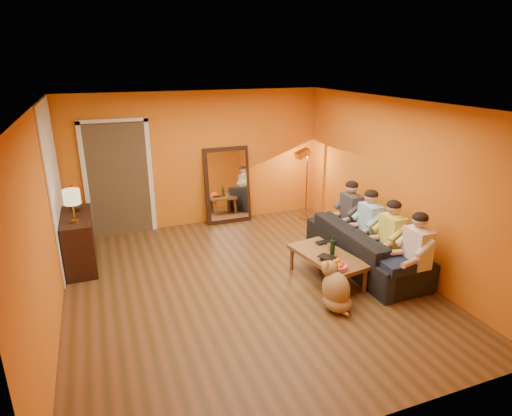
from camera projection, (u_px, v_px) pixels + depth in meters
name	position (u px, v px, depth m)	size (l,w,h in m)	color
room_shell	(237.00, 194.00, 6.18)	(5.00, 5.50, 2.60)	brown
white_accent	(55.00, 186.00, 6.56)	(0.02, 1.90, 2.58)	white
doorway_recess	(118.00, 178.00, 7.93)	(1.06, 0.30, 2.10)	#3F2D19
door_jamb_left	(86.00, 183.00, 7.63)	(0.08, 0.06, 2.20)	white
door_jamb_right	(150.00, 177.00, 8.01)	(0.08, 0.06, 2.20)	white
door_header	(112.00, 121.00, 7.47)	(1.22, 0.06, 0.08)	white
mirror_frame	(228.00, 185.00, 8.53)	(0.92, 0.06, 1.52)	black
mirror_glass	(228.00, 186.00, 8.50)	(0.78, 0.02, 1.36)	white
sideboard	(80.00, 241.00, 6.76)	(0.44, 1.18, 0.85)	black
table_lamp	(73.00, 206.00, 6.27)	(0.24, 0.24, 0.51)	beige
sofa	(365.00, 246.00, 6.80)	(0.90, 2.29, 0.67)	black
coffee_table	(327.00, 267.00, 6.37)	(0.62, 1.22, 0.42)	brown
floor_lamp	(307.00, 185.00, 8.69)	(0.30, 0.24, 1.44)	#C08A38
dog	(336.00, 286.00, 5.61)	(0.36, 0.56, 0.66)	#9A7645
person_far_left	(417.00, 254.00, 5.87)	(0.70, 0.44, 1.22)	beige
person_mid_left	(391.00, 239.00, 6.36)	(0.70, 0.44, 1.22)	#D7D347
person_mid_right	(369.00, 226.00, 6.85)	(0.70, 0.44, 1.22)	#9CCBF2
person_far_right	(351.00, 215.00, 7.33)	(0.70, 0.44, 1.22)	#36363B
fruit_bowl	(338.00, 264.00, 5.84)	(0.26, 0.26, 0.16)	#ED538A
wine_bottle	(333.00, 246.00, 6.22)	(0.07, 0.07, 0.31)	black
tumbler	(331.00, 247.00, 6.43)	(0.11, 0.11, 0.10)	#B27F3F
laptop	(326.00, 243.00, 6.67)	(0.31, 0.20, 0.02)	black
book_lower	(323.00, 261.00, 6.06)	(0.18, 0.25, 0.02)	black
book_mid	(324.00, 260.00, 6.07)	(0.19, 0.25, 0.02)	red
book_upper	(324.00, 259.00, 6.04)	(0.17, 0.23, 0.02)	black
vase	(75.00, 205.00, 6.81)	(0.18, 0.18, 0.19)	black
flowers	(73.00, 190.00, 6.72)	(0.17, 0.17, 0.45)	red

